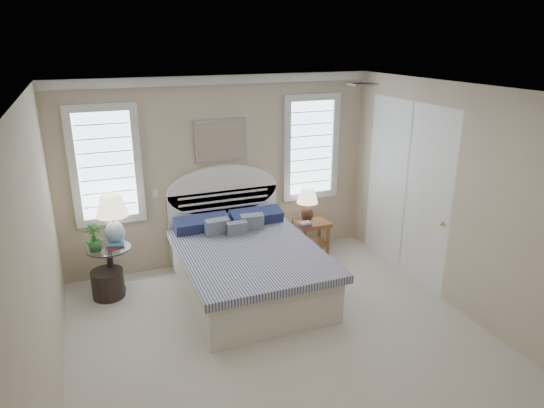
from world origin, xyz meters
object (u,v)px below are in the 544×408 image
Objects in this scene: side_table_left at (111,265)px; lamp_right at (307,202)px; lamp_left at (113,214)px; bed at (246,263)px; nightstand_right at (312,230)px; floor_pot at (108,284)px.

lamp_right is (2.88, 0.14, 0.46)m from side_table_left.
side_table_left is at bearing -131.90° from lamp_left.
bed reaches higher than lamp_right.
lamp_left is at bearing 179.75° from nightstand_right.
lamp_left reaches higher than lamp_right.
bed reaches higher than nightstand_right.
bed reaches higher than side_table_left.
bed is at bearing -151.97° from nightstand_right.
side_table_left reaches higher than floor_pot.
lamp_left reaches higher than side_table_left.
bed is 1.47m from nightstand_right.
side_table_left is at bearing 160.26° from bed.
nightstand_right is at bearing -32.09° from lamp_right.
floor_pot is 0.60× the size of lamp_left.
side_table_left is at bearing 62.49° from floor_pot.
nightstand_right is 1.02× the size of lamp_right.
nightstand_right is at bearing 28.03° from bed.
bed reaches higher than floor_pot.
nightstand_right is at bearing 1.94° from side_table_left.
lamp_left is at bearing 54.83° from floor_pot.
bed is at bearing -24.46° from lamp_left.
lamp_right is (-0.07, 0.04, 0.46)m from nightstand_right.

